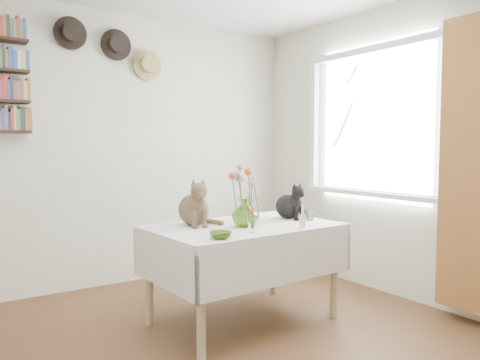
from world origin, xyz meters
TOP-DOWN VIEW (x-y plane):
  - room at (0.00, 0.00)m, footprint 4.08×4.58m
  - window at (1.97, 0.80)m, footprint 0.12×1.52m
  - curtain at (1.90, -0.12)m, footprint 0.12×0.38m
  - dining_table at (0.58, 0.79)m, footprint 1.37×0.92m
  - tabby_cat at (0.28, 0.99)m, footprint 0.29×0.34m
  - black_cat at (1.04, 0.85)m, footprint 0.22×0.26m
  - flower_vase at (0.54, 0.72)m, footprint 0.23×0.23m
  - green_bowl at (0.17, 0.45)m, footprint 0.16×0.16m
  - drinking_glass at (1.12, 0.69)m, footprint 0.11×0.11m
  - candlestick at (0.84, 0.46)m, footprint 0.05×0.05m
  - berry_jar at (0.45, 0.52)m, footprint 0.05×0.05m
  - porcelain_figurine at (1.16, 0.84)m, footprint 0.05×0.05m
  - flower_bouquet at (0.54, 0.73)m, footprint 0.17×0.13m
  - wall_hats at (0.12, 2.19)m, footprint 0.98×0.09m

SIDE VIEW (x-z plane):
  - dining_table at x=0.58m, z-range 0.18..0.89m
  - green_bowl at x=0.17m, z-range 0.71..0.76m
  - porcelain_figurine at x=1.16m, z-range 0.71..0.80m
  - drinking_glass at x=1.12m, z-range 0.71..0.79m
  - candlestick at x=0.84m, z-range 0.69..0.85m
  - berry_jar at x=0.45m, z-range 0.70..0.89m
  - flower_vase at x=0.54m, z-range 0.71..0.91m
  - black_cat at x=1.04m, z-range 0.71..1.01m
  - tabby_cat at x=0.28m, z-range 0.71..1.06m
  - flower_bouquet at x=0.54m, z-range 0.86..1.25m
  - curtain at x=1.90m, z-range 0.10..2.20m
  - room at x=0.00m, z-range -0.04..2.54m
  - window at x=1.97m, z-range 0.74..2.06m
  - wall_hats at x=0.12m, z-range 1.93..2.41m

